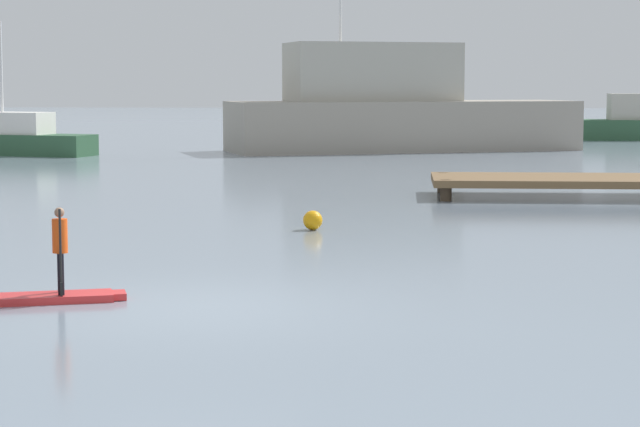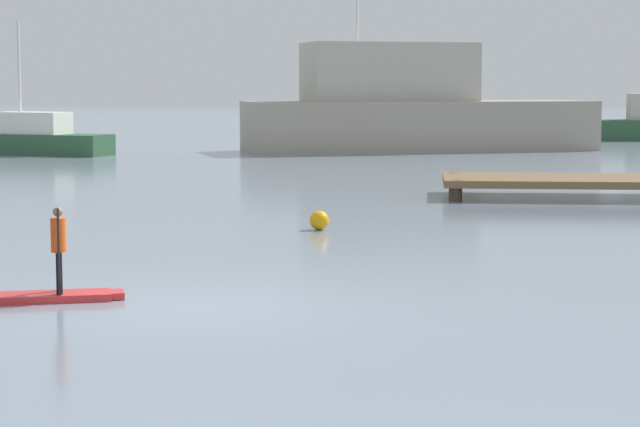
{
  "view_description": "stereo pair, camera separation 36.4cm",
  "coord_description": "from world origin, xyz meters",
  "px_view_note": "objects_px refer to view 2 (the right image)",
  "views": [
    {
      "loc": [
        2.59,
        -15.34,
        2.85
      ],
      "look_at": [
        1.43,
        2.11,
        0.97
      ],
      "focal_mm": 68.68,
      "sensor_mm": 36.0,
      "label": 1
    },
    {
      "loc": [
        2.95,
        -15.31,
        2.85
      ],
      "look_at": [
        1.43,
        2.11,
        0.97
      ],
      "focal_mm": 68.68,
      "sensor_mm": 36.0,
      "label": 2
    }
  ],
  "objects_px": {
    "motor_boat_small_navy": "(35,138)",
    "paddleboard_near": "(2,299)",
    "mooring_buoy_far": "(319,220)",
    "fishing_boat_white_large": "(411,111)",
    "paddler_child_solo": "(59,245)"
  },
  "relations": [
    {
      "from": "motor_boat_small_navy",
      "to": "paddleboard_near",
      "type": "bearing_deg",
      "value": -72.67
    },
    {
      "from": "mooring_buoy_far",
      "to": "fishing_boat_white_large",
      "type": "bearing_deg",
      "value": 87.08
    },
    {
      "from": "motor_boat_small_navy",
      "to": "mooring_buoy_far",
      "type": "bearing_deg",
      "value": -60.53
    },
    {
      "from": "paddleboard_near",
      "to": "paddler_child_solo",
      "type": "bearing_deg",
      "value": 16.23
    },
    {
      "from": "motor_boat_small_navy",
      "to": "mooring_buoy_far",
      "type": "height_order",
      "value": "motor_boat_small_navy"
    },
    {
      "from": "fishing_boat_white_large",
      "to": "motor_boat_small_navy",
      "type": "height_order",
      "value": "fishing_boat_white_large"
    },
    {
      "from": "paddler_child_solo",
      "to": "mooring_buoy_far",
      "type": "bearing_deg",
      "value": 71.06
    },
    {
      "from": "fishing_boat_white_large",
      "to": "paddler_child_solo",
      "type": "bearing_deg",
      "value": -96.64
    },
    {
      "from": "fishing_boat_white_large",
      "to": "motor_boat_small_navy",
      "type": "relative_size",
      "value": 2.34
    },
    {
      "from": "paddler_child_solo",
      "to": "fishing_boat_white_large",
      "type": "xyz_separation_m",
      "value": [
        4.13,
        35.49,
        0.93
      ]
    },
    {
      "from": "fishing_boat_white_large",
      "to": "mooring_buoy_far",
      "type": "relative_size",
      "value": 39.51
    },
    {
      "from": "paddleboard_near",
      "to": "fishing_boat_white_large",
      "type": "xyz_separation_m",
      "value": [
        4.84,
        35.69,
        1.62
      ]
    },
    {
      "from": "fishing_boat_white_large",
      "to": "mooring_buoy_far",
      "type": "bearing_deg",
      "value": -92.92
    },
    {
      "from": "paddler_child_solo",
      "to": "paddleboard_near",
      "type": "bearing_deg",
      "value": -163.77
    },
    {
      "from": "paddleboard_near",
      "to": "fishing_boat_white_large",
      "type": "bearing_deg",
      "value": 82.28
    }
  ]
}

